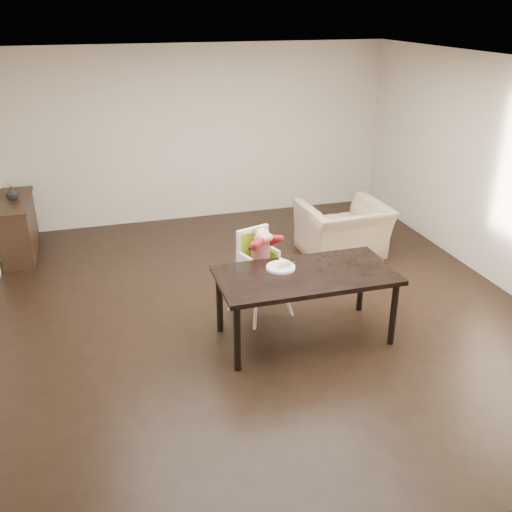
{
  "coord_description": "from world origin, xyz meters",
  "views": [
    {
      "loc": [
        -1.69,
        -5.28,
        3.25
      ],
      "look_at": [
        -0.19,
        -0.18,
        0.87
      ],
      "focal_mm": 40.0,
      "sensor_mm": 36.0,
      "label": 1
    }
  ],
  "objects_px": {
    "armchair": "(344,221)",
    "sideboard": "(18,227)",
    "dining_table": "(306,280)",
    "high_chair": "(259,253)"
  },
  "relations": [
    {
      "from": "armchair",
      "to": "sideboard",
      "type": "xyz_separation_m",
      "value": [
        -4.31,
        1.29,
        -0.09
      ]
    },
    {
      "from": "dining_table",
      "to": "sideboard",
      "type": "height_order",
      "value": "sideboard"
    },
    {
      "from": "armchair",
      "to": "sideboard",
      "type": "bearing_deg",
      "value": -19.74
    },
    {
      "from": "high_chair",
      "to": "armchair",
      "type": "distance_m",
      "value": 2.03
    },
    {
      "from": "high_chair",
      "to": "sideboard",
      "type": "distance_m",
      "value": 3.73
    },
    {
      "from": "dining_table",
      "to": "high_chair",
      "type": "distance_m",
      "value": 0.71
    },
    {
      "from": "dining_table",
      "to": "armchair",
      "type": "distance_m",
      "value": 2.28
    },
    {
      "from": "dining_table",
      "to": "armchair",
      "type": "height_order",
      "value": "armchair"
    },
    {
      "from": "armchair",
      "to": "high_chair",
      "type": "bearing_deg",
      "value": 34.96
    },
    {
      "from": "high_chair",
      "to": "armchair",
      "type": "bearing_deg",
      "value": 19.84
    }
  ]
}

